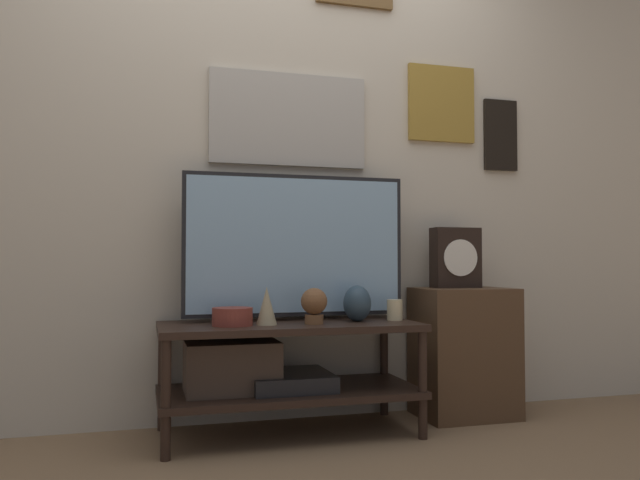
{
  "coord_description": "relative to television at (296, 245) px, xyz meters",
  "views": [
    {
      "loc": [
        -0.63,
        -2.41,
        0.76
      ],
      "look_at": [
        0.14,
        0.29,
        0.86
      ],
      "focal_mm": 35.0,
      "sensor_mm": 36.0,
      "label": 1
    }
  ],
  "objects": [
    {
      "name": "vase_urn_stoneware",
      "position": [
        0.26,
        -0.13,
        -0.26
      ],
      "size": [
        0.13,
        0.14,
        0.16
      ],
      "color": "#2D4251",
      "rests_on": "media_console"
    },
    {
      "name": "side_table",
      "position": [
        0.85,
        -0.03,
        -0.52
      ],
      "size": [
        0.46,
        0.35,
        0.63
      ],
      "color": "#513823",
      "rests_on": "ground_plane"
    },
    {
      "name": "decorative_bust",
      "position": [
        0.04,
        -0.19,
        -0.26
      ],
      "size": [
        0.12,
        0.12,
        0.16
      ],
      "color": "brown",
      "rests_on": "media_console"
    },
    {
      "name": "ground_plane",
      "position": [
        -0.06,
        -0.4,
        -0.84
      ],
      "size": [
        12.0,
        12.0,
        0.0
      ],
      "primitive_type": "plane",
      "color": "#846647"
    },
    {
      "name": "media_console",
      "position": [
        -0.14,
        -0.11,
        -0.53
      ],
      "size": [
        1.14,
        0.51,
        0.49
      ],
      "color": "black",
      "rests_on": "ground_plane"
    },
    {
      "name": "vase_slim_bronze",
      "position": [
        -0.17,
        -0.17,
        -0.27
      ],
      "size": [
        0.09,
        0.09,
        0.16
      ],
      "color": "tan",
      "rests_on": "media_console"
    },
    {
      "name": "television",
      "position": [
        0.0,
        0.0,
        0.0
      ],
      "size": [
        1.04,
        0.05,
        0.68
      ],
      "color": "black",
      "rests_on": "media_console"
    },
    {
      "name": "vase_tall_ceramic",
      "position": [
        0.12,
        0.09,
        -0.19
      ],
      "size": [
        0.09,
        0.09,
        0.31
      ],
      "color": "#4C5647",
      "rests_on": "media_console"
    },
    {
      "name": "wall_back",
      "position": [
        -0.05,
        0.19,
        0.52
      ],
      "size": [
        6.4,
        0.08,
        2.7
      ],
      "color": "beige",
      "rests_on": "ground_plane"
    },
    {
      "name": "mantel_clock",
      "position": [
        0.83,
        0.01,
        -0.06
      ],
      "size": [
        0.24,
        0.11,
        0.3
      ],
      "color": "black",
      "rests_on": "side_table"
    },
    {
      "name": "vase_wide_bowl",
      "position": [
        -0.32,
        -0.16,
        -0.31
      ],
      "size": [
        0.17,
        0.17,
        0.08
      ],
      "color": "brown",
      "rests_on": "media_console"
    },
    {
      "name": "candle_jar",
      "position": [
        0.44,
        -0.13,
        -0.3
      ],
      "size": [
        0.07,
        0.07,
        0.1
      ],
      "color": "beige",
      "rests_on": "media_console"
    }
  ]
}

